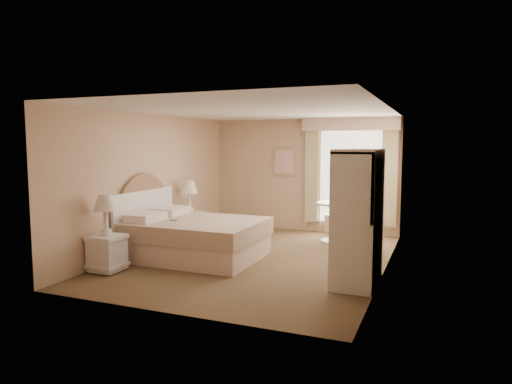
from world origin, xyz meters
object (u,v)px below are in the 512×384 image
at_px(nightstand_near, 107,243).
at_px(nightstand_far, 189,218).
at_px(cafe_chair, 366,227).
at_px(armoire, 358,228).
at_px(bed, 190,236).
at_px(round_table, 335,216).

relative_size(nightstand_near, nightstand_far, 0.98).
height_order(nightstand_near, cafe_chair, nightstand_near).
height_order(nightstand_far, armoire, armoire).
bearing_deg(nightstand_near, armoire, 13.33).
xyz_separation_m(nightstand_near, nightstand_far, (0.00, 2.47, 0.01)).
bearing_deg(bed, nightstand_near, -119.93).
bearing_deg(round_table, bed, -133.44).
bearing_deg(nightstand_near, round_table, 50.98).
xyz_separation_m(bed, round_table, (2.05, 2.16, 0.16)).
xyz_separation_m(nightstand_far, cafe_chair, (3.49, 0.30, 0.02)).
height_order(bed, nightstand_far, bed).
bearing_deg(cafe_chair, bed, -127.56).
distance_m(nightstand_far, cafe_chair, 3.50).
bearing_deg(cafe_chair, nightstand_near, -117.80).
bearing_deg(bed, nightstand_far, 120.87).
height_order(bed, round_table, bed).
distance_m(nightstand_near, round_table, 4.40).
relative_size(nightstand_far, cafe_chair, 1.48).
bearing_deg(nightstand_far, round_table, 18.92).
relative_size(bed, armoire, 1.17).
bearing_deg(armoire, bed, 172.35).
bearing_deg(nightstand_far, bed, -59.13).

